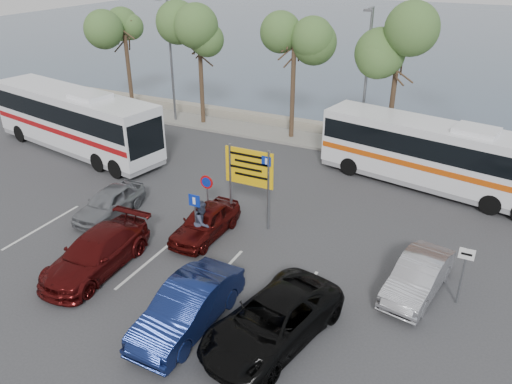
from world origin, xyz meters
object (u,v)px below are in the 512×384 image
at_px(coach_bus_left, 75,123).
at_px(car_silver_b, 418,276).
at_px(street_lamp_right, 366,75).
at_px(car_blue, 188,307).
at_px(coach_bus_right, 434,157).
at_px(street_lamp_left, 170,54).
at_px(pedestrian_far, 203,222).
at_px(car_silver_a, 109,202).
at_px(pedestrian_near, 121,158).
at_px(direction_sign, 249,174).
at_px(car_red, 205,222).
at_px(car_maroon, 96,253).
at_px(suv_black, 273,321).

height_order(coach_bus_left, car_silver_b, coach_bus_left).
bearing_deg(street_lamp_right, car_blue, -92.69).
bearing_deg(street_lamp_right, coach_bus_right, -33.86).
relative_size(coach_bus_right, car_blue, 2.51).
height_order(street_lamp_left, pedestrian_far, street_lamp_left).
relative_size(coach_bus_right, car_silver_a, 3.02).
distance_m(pedestrian_near, pedestrian_far, 8.52).
bearing_deg(street_lamp_left, coach_bus_right, -9.79).
bearing_deg(car_blue, coach_bus_left, 146.42).
relative_size(car_silver_a, pedestrian_near, 2.07).
bearing_deg(car_silver_b, coach_bus_left, 175.96).
height_order(street_lamp_left, direction_sign, street_lamp_left).
bearing_deg(pedestrian_near, street_lamp_right, -146.47).
bearing_deg(car_red, direction_sign, 56.10).
height_order(street_lamp_left, car_silver_a, street_lamp_left).
xyz_separation_m(street_lamp_left, car_silver_a, (5.00, -12.38, -3.95)).
height_order(street_lamp_left, coach_bus_right, street_lamp_left).
bearing_deg(street_lamp_right, car_silver_b, -65.65).
bearing_deg(pedestrian_near, pedestrian_far, 146.55).
height_order(car_red, car_silver_b, car_silver_b).
xyz_separation_m(car_maroon, suv_black, (7.46, -0.51, 0.01)).
xyz_separation_m(coach_bus_left, car_blue, (14.20, -10.00, -1.00)).
relative_size(direction_sign, car_silver_a, 0.94).
bearing_deg(car_blue, direction_sign, 101.69).
height_order(suv_black, pedestrian_far, pedestrian_far).
distance_m(car_red, suv_black, 6.68).
bearing_deg(car_maroon, car_red, 55.97).
distance_m(coach_bus_right, pedestrian_far, 12.12).
xyz_separation_m(coach_bus_right, pedestrian_far, (-7.50, -9.50, -0.68)).
bearing_deg(coach_bus_right, car_silver_b, -84.04).
bearing_deg(pedestrian_near, car_maroon, 118.34).
relative_size(coach_bus_left, coach_bus_right, 1.07).
xyz_separation_m(street_lamp_left, pedestrian_near, (2.48, -8.52, -3.68)).
xyz_separation_m(street_lamp_left, car_maroon, (7.40, -15.88, -3.89)).
distance_m(car_blue, car_maroon, 4.93).
bearing_deg(street_lamp_left, direction_sign, -43.17).
height_order(car_maroon, car_red, car_maroon).
relative_size(car_maroon, car_red, 1.27).
xyz_separation_m(car_silver_b, pedestrian_near, (-15.96, 3.50, 0.26)).
distance_m(suv_black, pedestrian_far, 6.21).
bearing_deg(car_blue, car_silver_a, 148.80).
bearing_deg(car_red, pedestrian_near, 155.92).
height_order(car_red, pedestrian_far, pedestrian_far).
bearing_deg(street_lamp_left, car_silver_b, -33.10).
height_order(direction_sign, suv_black, direction_sign).
relative_size(street_lamp_left, car_maroon, 1.63).
bearing_deg(car_maroon, pedestrian_near, 121.66).
height_order(coach_bus_right, car_silver_a, coach_bus_right).
relative_size(car_maroon, pedestrian_far, 2.56).
relative_size(street_lamp_left, car_silver_b, 2.00).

